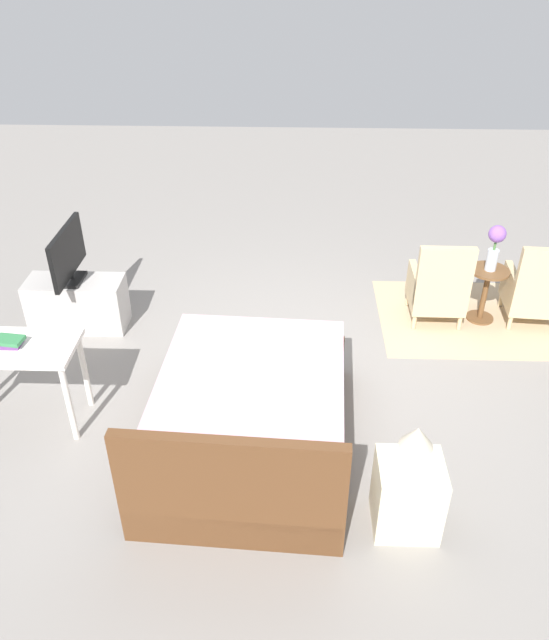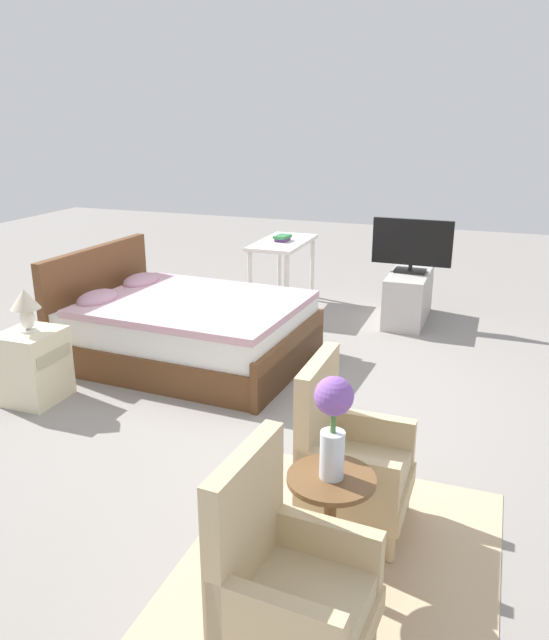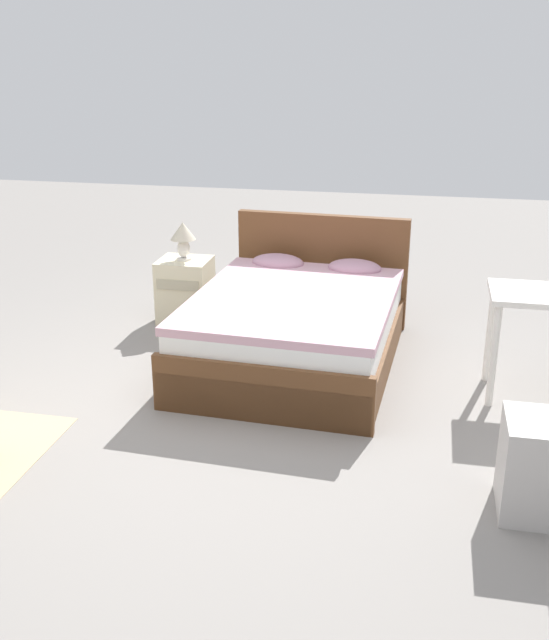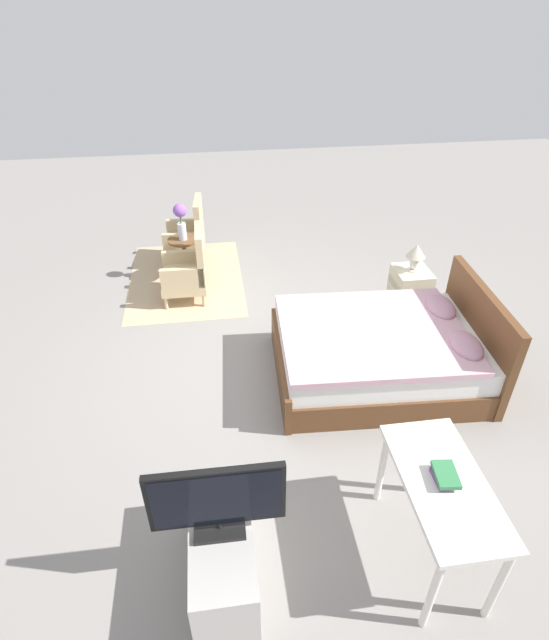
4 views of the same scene
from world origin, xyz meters
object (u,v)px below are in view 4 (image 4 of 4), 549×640
Objects in this scene: armchair_by_window_right at (188,271)px; table_lamp at (416,254)px; book_stack at (445,476)px; tv_flatscreen at (217,500)px; nightstand at (409,291)px; vanity_desk at (442,493)px; armchair_by_window_left at (188,237)px; side_table at (185,254)px; flower_vase at (181,218)px; tv_stand at (222,552)px; bed at (383,352)px.

table_lamp is at bearing 75.54° from armchair_by_window_right.
tv_flatscreen is at bearing -90.23° from book_stack.
tv_flatscreen is 3.63× the size of book_stack.
nightstand is at bearing 162.08° from book_stack.
armchair_by_window_right is 0.88× the size of vanity_desk.
table_lamp is at bearing 57.69° from armchair_by_window_left.
nightstand is at bearing 66.29° from side_table.
nightstand is 3.18m from book_stack.
tv_stand is at bearing 3.69° from flower_vase.
tv_flatscreen is (1.86, -1.70, 0.52)m from bed.
table_lamp is 0.34× the size of tv_stand.
tv_stand is at bearing 3.53° from armchair_by_window_right.
book_stack is at bearing 22.22° from flower_vase.
armchair_by_window_left reaches higher than book_stack.
tv_stand is at bearing -42.44° from bed.
tv_stand is at bearing -90.32° from book_stack.
vanity_desk is at bearing -17.81° from nightstand.
armchair_by_window_right is 1.93× the size of flower_vase.
table_lamp reaches higher than vanity_desk.
tv_stand is 0.92× the size of vanity_desk.
book_stack is (4.16, 1.70, 0.43)m from side_table.
armchair_by_window_right is at bearing -176.48° from tv_flatscreen.
side_table reaches higher than tv_stand.
tv_flatscreen reaches higher than vanity_desk.
vanity_desk is at bearing 22.15° from side_table.
bed is 9.21× the size of book_stack.
tv_flatscreen reaches higher than tv_stand.
flower_vase is 4.16m from tv_flatscreen.
bed reaches higher than side_table.
nightstand is at bearing 141.19° from tv_stand.
side_table is at bearing -139.37° from bed.
nightstand is 1.70× the size of table_lamp.
bed reaches higher than vanity_desk.
table_lamp is (-1.12, 0.70, 0.48)m from bed.
armchair_by_window_left reaches higher than table_lamp.
tv_flatscreen is at bearing -42.41° from bed.
table_lamp is 1.45× the size of book_stack.
vanity_desk is at bearing 24.23° from armchair_by_window_right.
table_lamp is at bearing 141.18° from tv_stand.
side_table is at bearing -176.31° from tv_stand.
side_table is at bearing -157.85° from vanity_desk.
bed is 1.93m from vanity_desk.
flower_vase is 2.97m from nightstand.
tv_stand is 0.56m from tv_flatscreen.
table_lamp is (1.17, 2.67, 0.41)m from side_table.
flower_vase is (0.00, 0.00, 0.51)m from side_table.
side_table is 4.19m from tv_flatscreen.
nightstand is 3.18m from vanity_desk.
table_lamp is 3.16m from vanity_desk.
tv_flatscreen is at bearing 3.52° from armchair_by_window_right.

